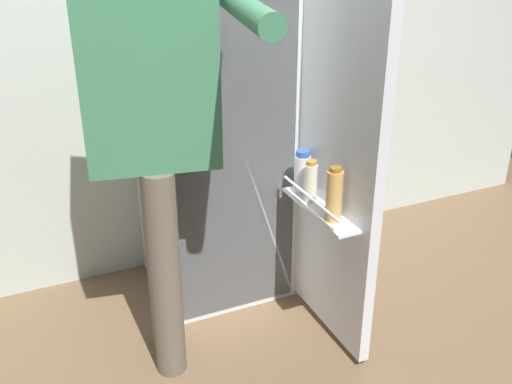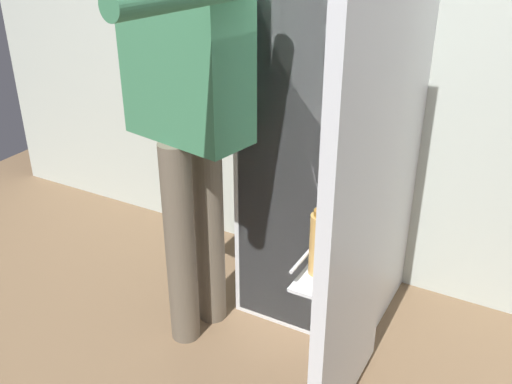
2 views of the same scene
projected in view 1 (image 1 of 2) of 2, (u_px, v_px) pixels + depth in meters
ground_plane at (260, 342)px, 2.64m from camera, size 5.18×5.18×0.00m
kitchen_wall at (183, 16)px, 2.82m from camera, size 4.40×0.10×2.50m
refrigerator at (219, 111)px, 2.67m from camera, size 0.64×1.13×1.80m
person at (154, 112)px, 2.11m from camera, size 0.58×0.84×1.75m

